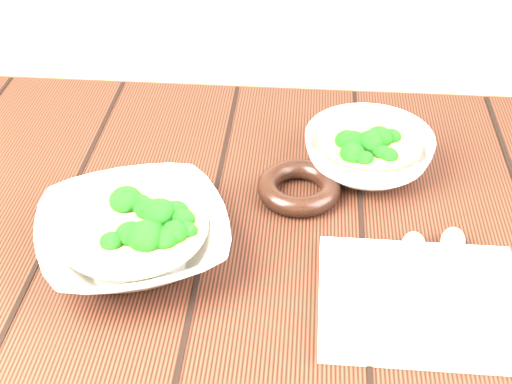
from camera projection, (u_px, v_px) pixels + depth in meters
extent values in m
cube|color=#381910|center=(222.00, 252.00, 0.92)|extent=(1.20, 0.80, 0.04)
imported|color=silver|center=(134.00, 237.00, 0.87)|extent=(0.30, 0.30, 0.06)
cylinder|color=olive|center=(132.00, 226.00, 0.86)|extent=(0.18, 0.18, 0.00)
ellipsoid|color=#1A6716|center=(151.00, 219.00, 0.86)|extent=(0.04, 0.03, 0.03)
ellipsoid|color=#1A6716|center=(154.00, 206.00, 0.88)|extent=(0.04, 0.03, 0.03)
ellipsoid|color=#1A6716|center=(136.00, 195.00, 0.90)|extent=(0.04, 0.03, 0.03)
ellipsoid|color=#1A6716|center=(119.00, 211.00, 0.87)|extent=(0.04, 0.03, 0.03)
ellipsoid|color=#1A6716|center=(97.00, 219.00, 0.86)|extent=(0.04, 0.03, 0.03)
ellipsoid|color=#1A6716|center=(86.00, 239.00, 0.83)|extent=(0.04, 0.03, 0.03)
ellipsoid|color=#1A6716|center=(120.00, 239.00, 0.83)|extent=(0.04, 0.03, 0.03)
ellipsoid|color=#1A6716|center=(142.00, 246.00, 0.82)|extent=(0.04, 0.03, 0.03)
ellipsoid|color=#1A6716|center=(176.00, 238.00, 0.83)|extent=(0.04, 0.03, 0.03)
imported|color=silver|center=(368.00, 153.00, 1.01)|extent=(0.22, 0.22, 0.06)
cylinder|color=olive|center=(369.00, 142.00, 1.00)|extent=(0.15, 0.15, 0.00)
ellipsoid|color=#1A6716|center=(382.00, 137.00, 1.00)|extent=(0.03, 0.03, 0.03)
ellipsoid|color=#1A6716|center=(381.00, 129.00, 1.02)|extent=(0.03, 0.03, 0.03)
ellipsoid|color=#1A6716|center=(365.00, 122.00, 1.03)|extent=(0.03, 0.03, 0.03)
ellipsoid|color=#1A6716|center=(358.00, 132.00, 1.01)|extent=(0.03, 0.03, 0.03)
ellipsoid|color=#1A6716|center=(345.00, 137.00, 1.00)|extent=(0.03, 0.03, 0.03)
ellipsoid|color=#1A6716|center=(344.00, 148.00, 0.98)|extent=(0.03, 0.03, 0.03)
ellipsoid|color=#1A6716|center=(366.00, 148.00, 0.98)|extent=(0.03, 0.03, 0.03)
ellipsoid|color=#1A6716|center=(383.00, 152.00, 0.97)|extent=(0.03, 0.03, 0.03)
ellipsoid|color=#1A6716|center=(404.00, 148.00, 0.98)|extent=(0.03, 0.03, 0.03)
torus|color=black|center=(299.00, 188.00, 0.97)|extent=(0.15, 0.15, 0.03)
cube|color=#BBB09B|center=(421.00, 301.00, 0.82)|extent=(0.23, 0.19, 0.01)
cylinder|color=#B1AD9C|center=(409.00, 297.00, 0.81)|extent=(0.03, 0.15, 0.01)
ellipsoid|color=#B1AD9C|center=(414.00, 246.00, 0.88)|extent=(0.04, 0.06, 0.01)
cylinder|color=#B1AD9C|center=(443.00, 289.00, 0.82)|extent=(0.04, 0.15, 0.01)
ellipsoid|color=#B1AD9C|center=(453.00, 241.00, 0.88)|extent=(0.04, 0.06, 0.01)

